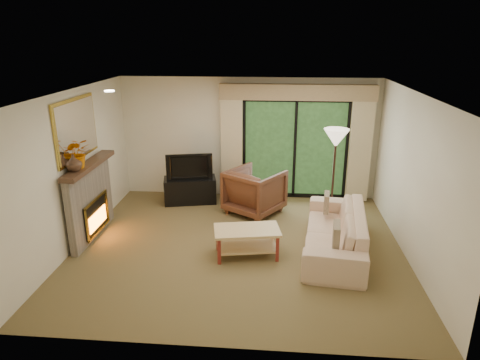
# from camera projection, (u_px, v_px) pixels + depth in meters

# --- Properties ---
(floor) EXTENTS (5.50, 5.50, 0.00)m
(floor) POSITION_uv_depth(u_px,v_px,m) (239.00, 246.00, 7.31)
(floor) COLOR brown
(floor) RESTS_ON ground
(ceiling) EXTENTS (5.50, 5.50, 0.00)m
(ceiling) POSITION_uv_depth(u_px,v_px,m) (238.00, 93.00, 6.47)
(ceiling) COLOR silver
(ceiling) RESTS_ON ground
(wall_back) EXTENTS (5.00, 0.00, 5.00)m
(wall_back) POSITION_uv_depth(u_px,v_px,m) (249.00, 138.00, 9.25)
(wall_back) COLOR #EFE1C6
(wall_back) RESTS_ON ground
(wall_front) EXTENTS (5.00, 0.00, 5.00)m
(wall_front) POSITION_uv_depth(u_px,v_px,m) (218.00, 247.00, 4.53)
(wall_front) COLOR #EFE1C6
(wall_front) RESTS_ON ground
(wall_left) EXTENTS (0.00, 5.00, 5.00)m
(wall_left) POSITION_uv_depth(u_px,v_px,m) (74.00, 170.00, 7.11)
(wall_left) COLOR #EFE1C6
(wall_left) RESTS_ON ground
(wall_right) EXTENTS (0.00, 5.00, 5.00)m
(wall_right) POSITION_uv_depth(u_px,v_px,m) (414.00, 179.00, 6.67)
(wall_right) COLOR #EFE1C6
(wall_right) RESTS_ON ground
(fireplace) EXTENTS (0.24, 1.70, 1.37)m
(fireplace) POSITION_uv_depth(u_px,v_px,m) (90.00, 200.00, 7.49)
(fireplace) COLOR gray
(fireplace) RESTS_ON floor
(mirror) EXTENTS (0.07, 1.45, 1.02)m
(mirror) POSITION_uv_depth(u_px,v_px,m) (77.00, 129.00, 7.09)
(mirror) COLOR gold
(mirror) RESTS_ON wall_left
(sliding_door) EXTENTS (2.26, 0.10, 2.16)m
(sliding_door) POSITION_uv_depth(u_px,v_px,m) (295.00, 149.00, 9.18)
(sliding_door) COLOR black
(sliding_door) RESTS_ON floor
(curtain_left) EXTENTS (0.45, 0.18, 2.35)m
(curtain_left) POSITION_uv_depth(u_px,v_px,m) (232.00, 144.00, 9.16)
(curtain_left) COLOR beige
(curtain_left) RESTS_ON floor
(curtain_right) EXTENTS (0.45, 0.18, 2.35)m
(curtain_right) POSITION_uv_depth(u_px,v_px,m) (360.00, 147.00, 8.94)
(curtain_right) COLOR beige
(curtain_right) RESTS_ON floor
(cornice) EXTENTS (3.20, 0.24, 0.32)m
(cornice) POSITION_uv_depth(u_px,v_px,m) (297.00, 92.00, 8.70)
(cornice) COLOR tan
(cornice) RESTS_ON wall_back
(media_console) EXTENTS (1.17, 0.71, 0.54)m
(media_console) POSITION_uv_depth(u_px,v_px,m) (190.00, 190.00, 9.16)
(media_console) COLOR black
(media_console) RESTS_ON floor
(tv) EXTENTS (0.97, 0.33, 0.56)m
(tv) POSITION_uv_depth(u_px,v_px,m) (189.00, 166.00, 8.98)
(tv) COLOR black
(tv) RESTS_ON media_console
(armchair) EXTENTS (1.36, 1.37, 0.91)m
(armchair) POSITION_uv_depth(u_px,v_px,m) (255.00, 191.00, 8.57)
(armchair) COLOR #58301F
(armchair) RESTS_ON floor
(sofa) EXTENTS (1.22, 2.49, 0.70)m
(sofa) POSITION_uv_depth(u_px,v_px,m) (335.00, 231.00, 7.10)
(sofa) COLOR beige
(sofa) RESTS_ON floor
(pillow_near) EXTENTS (0.15, 0.40, 0.39)m
(pillow_near) POSITION_uv_depth(u_px,v_px,m) (336.00, 236.00, 6.38)
(pillow_near) COLOR brown
(pillow_near) RESTS_ON sofa
(pillow_far) EXTENTS (0.13, 0.35, 0.34)m
(pillow_far) POSITION_uv_depth(u_px,v_px,m) (326.00, 202.00, 7.68)
(pillow_far) COLOR brown
(pillow_far) RESTS_ON sofa
(coffee_table) EXTENTS (1.14, 0.76, 0.47)m
(coffee_table) POSITION_uv_depth(u_px,v_px,m) (247.00, 242.00, 6.95)
(coffee_table) COLOR #DFBA7B
(coffee_table) RESTS_ON floor
(floor_lamp) EXTENTS (0.53, 0.53, 1.78)m
(floor_lamp) POSITION_uv_depth(u_px,v_px,m) (333.00, 175.00, 8.19)
(floor_lamp) COLOR #FFEBCB
(floor_lamp) RESTS_ON floor
(vase) EXTENTS (0.27, 0.27, 0.27)m
(vase) POSITION_uv_depth(u_px,v_px,m) (74.00, 163.00, 6.79)
(vase) COLOR #462F20
(vase) RESTS_ON fireplace
(branches) EXTENTS (0.55, 0.51, 0.50)m
(branches) POSITION_uv_depth(u_px,v_px,m) (77.00, 153.00, 6.91)
(branches) COLOR #C16403
(branches) RESTS_ON fireplace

